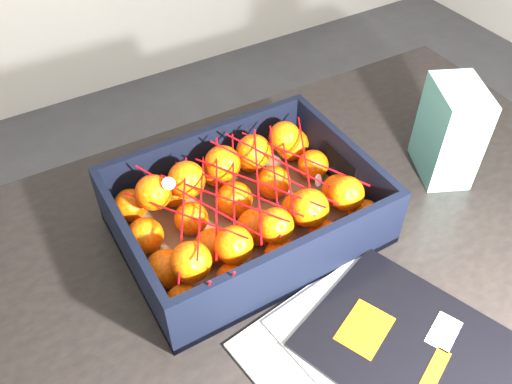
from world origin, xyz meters
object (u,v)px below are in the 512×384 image
table (302,298)px  produce_crate (246,215)px  magazine_stack (389,360)px  retail_carton (450,132)px

table → produce_crate: bearing=114.3°
magazine_stack → produce_crate: produce_crate is taller
table → produce_crate: (-0.05, 0.10, 0.13)m
table → retail_carton: (0.32, 0.05, 0.18)m
retail_carton → table: bearing=-145.8°
magazine_stack → retail_carton: 0.41m
magazine_stack → retail_carton: (0.32, 0.24, 0.08)m
produce_crate → retail_carton: 0.37m
retail_carton → magazine_stack: bearing=-118.0°
table → magazine_stack: bearing=-90.8°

